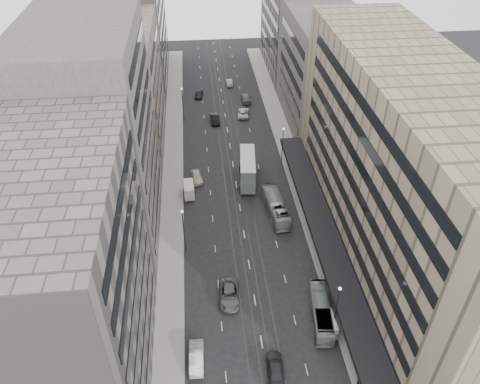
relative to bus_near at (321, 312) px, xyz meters
name	(u,v)px	position (x,y,z in m)	size (l,w,h in m)	color
ground	(256,306)	(-8.50, 3.04, -1.40)	(220.00, 220.00, 0.00)	black
sidewalk_right	(290,157)	(3.50, 40.54, -1.33)	(4.00, 125.00, 0.15)	gray
sidewalk_left	(173,163)	(-20.50, 40.54, -1.33)	(4.00, 125.00, 0.15)	gray
department_store	(404,177)	(12.95, 11.04, 13.55)	(19.20, 60.00, 30.00)	gray
building_right_mid	(324,72)	(13.00, 55.04, 10.60)	(15.00, 28.00, 24.00)	#443F3B
building_right_far	(298,20)	(13.00, 85.04, 12.60)	(15.00, 32.00, 28.00)	slate
building_left_a	(64,289)	(-30.00, -4.96, 13.60)	(15.00, 28.00, 30.00)	slate
building_left_b	(97,140)	(-30.00, 22.04, 15.60)	(15.00, 26.00, 34.00)	#443F3B
building_left_c	(120,90)	(-30.00, 49.04, 11.10)	(15.00, 28.00, 25.00)	#77695C
building_left_d	(133,29)	(-30.00, 82.04, 12.60)	(15.00, 38.00, 28.00)	slate
lamp_right_near	(337,304)	(1.20, -1.96, 3.80)	(0.44, 0.44, 8.32)	#262628
lamp_right_far	(283,142)	(1.20, 38.04, 3.80)	(0.44, 0.44, 8.32)	#262628
lamp_left_near	(183,226)	(-18.20, 15.04, 3.80)	(0.44, 0.44, 8.32)	#262628
lamp_left_far	(182,101)	(-18.20, 58.04, 3.80)	(0.44, 0.44, 8.32)	#262628
bus_near	(321,312)	(0.00, 0.00, 0.00)	(2.35, 10.06, 2.80)	gray
bus_far	(276,206)	(-2.49, 22.81, 0.15)	(2.61, 11.16, 3.11)	#96A199
double_decker	(248,169)	(-6.26, 32.90, 1.50)	(3.78, 10.03, 5.37)	slate
vw_microbus	(327,322)	(0.34, -1.68, -0.06)	(2.17, 4.53, 2.41)	#575D5F
panel_van	(189,189)	(-17.40, 29.47, 0.01)	(2.15, 4.13, 2.56)	beige
sedan_1	(196,358)	(-17.00, -4.99, -0.57)	(1.76, 5.05, 1.66)	#B4B5B1
sedan_2	(229,295)	(-12.07, 4.68, -0.57)	(2.76, 5.98, 1.66)	#505052
sedan_3	(275,368)	(-7.42, -7.26, -0.66)	(2.08, 5.12, 1.49)	black
sedan_4	(197,177)	(-15.87, 34.12, -0.59)	(1.91, 4.75, 1.62)	beige
sedan_5	(215,119)	(-11.09, 56.96, -0.57)	(1.76, 5.05, 1.67)	black
sedan_6	(243,113)	(-4.25, 59.42, -0.65)	(2.49, 5.41, 1.50)	silver
sedan_7	(246,98)	(-2.73, 66.95, -0.58)	(2.30, 5.66, 1.64)	#555557
sedan_8	(199,94)	(-14.32, 70.77, -0.62)	(1.85, 4.60, 1.57)	black
sedan_9	(229,82)	(-6.06, 77.00, -0.70)	(1.49, 4.28, 1.41)	#9E9383
pedestrian	(359,381)	(2.10, -10.22, -0.24)	(0.73, 0.48, 2.01)	black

